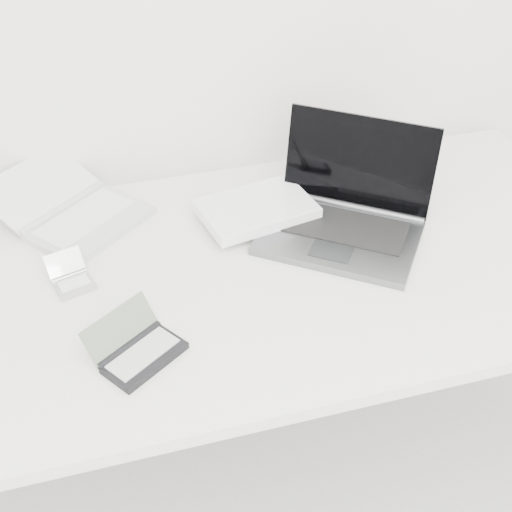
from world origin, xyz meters
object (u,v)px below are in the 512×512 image
object	(u,v)px
laptop_large	(315,213)
netbook_open_white	(74,213)
desk	(264,281)
palmtop_charcoal	(138,350)

from	to	relation	value
laptop_large	netbook_open_white	bearing A→B (deg)	-162.11
desk	laptop_large	world-z (taller)	laptop_large
netbook_open_white	palmtop_charcoal	xyz separation A→B (m)	(0.08, -0.47, -0.00)
laptop_large	netbook_open_white	distance (m)	0.56
netbook_open_white	palmtop_charcoal	world-z (taller)	netbook_open_white
desk	netbook_open_white	size ratio (longest dim) A/B	3.83
palmtop_charcoal	desk	bearing A→B (deg)	-0.95
desk	netbook_open_white	distance (m)	0.47
laptop_large	netbook_open_white	size ratio (longest dim) A/B	1.28
desk	laptop_large	xyz separation A→B (m)	(0.15, 0.10, 0.08)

